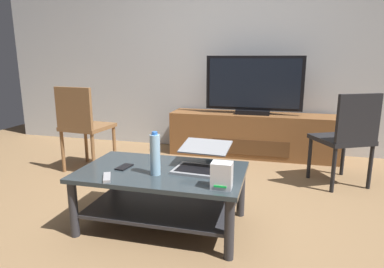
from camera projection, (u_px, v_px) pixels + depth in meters
The scene contains 12 objects.
ground_plane at pixel (187, 219), 2.51m from camera, with size 7.68×7.68×0.00m, color olive.
back_wall at pixel (232, 39), 4.21m from camera, with size 6.40×0.12×2.80m, color silver.
coffee_table at pixel (162, 187), 2.36m from camera, with size 1.14×0.69×0.42m.
media_cabinet at pixel (252, 135), 4.08m from camera, with size 1.97×0.43×0.52m.
television at pixel (254, 86), 3.93m from camera, with size 1.13×0.20×0.68m.
dining_chair at pixel (347, 135), 3.05m from camera, with size 0.59×0.59×0.88m.
side_chair at pixel (83, 123), 3.47m from camera, with size 0.48×0.48×0.90m.
laptop at pixel (202, 160), 2.34m from camera, with size 0.37×0.42×0.17m.
router_box at pixel (222, 175), 1.99m from camera, with size 0.12×0.10×0.16m.
water_bottle_near at pixel (155, 154), 2.21m from camera, with size 0.07×0.07×0.29m.
cell_phone at pixel (124, 167), 2.38m from camera, with size 0.07×0.14×0.01m, color black.
tv_remote at pixel (107, 178), 2.15m from camera, with size 0.04×0.16×0.02m, color #99999E.
Camera 1 is at (0.62, -2.21, 1.18)m, focal length 31.36 mm.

